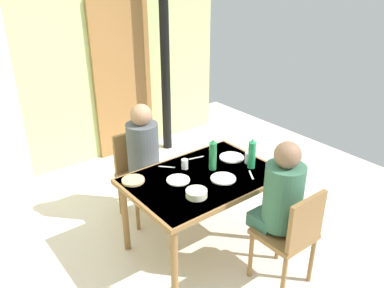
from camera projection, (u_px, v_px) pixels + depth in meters
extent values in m
plane|color=silver|center=(183.00, 259.00, 3.45)|extent=(6.04, 6.04, 0.00)
cube|color=#C5D788|center=(61.00, 57.00, 4.53)|extent=(4.41, 0.10, 2.75)
cube|color=#9C6A38|center=(123.00, 79.00, 5.03)|extent=(0.80, 0.05, 2.00)
cylinder|color=black|center=(165.00, 48.00, 4.95)|extent=(0.12, 0.12, 2.75)
cube|color=olive|center=(203.00, 179.00, 3.34)|extent=(1.28, 0.88, 0.04)
cube|color=pink|center=(203.00, 177.00, 3.34)|extent=(1.23, 0.85, 0.00)
cylinder|color=olive|center=(174.00, 264.00, 2.92)|extent=(0.06, 0.06, 0.68)
cylinder|color=olive|center=(277.00, 210.00, 3.55)|extent=(0.06, 0.06, 0.68)
cylinder|color=olive|center=(125.00, 218.00, 3.44)|extent=(0.06, 0.06, 0.68)
cylinder|color=olive|center=(222.00, 177.00, 4.08)|extent=(0.06, 0.06, 0.68)
cube|color=olive|center=(284.00, 234.00, 3.07)|extent=(0.40, 0.40, 0.04)
cube|color=olive|center=(306.00, 223.00, 2.85)|extent=(0.38, 0.04, 0.42)
cylinder|color=olive|center=(251.00, 256.00, 3.20)|extent=(0.04, 0.04, 0.41)
cylinder|color=olive|center=(279.00, 239.00, 3.39)|extent=(0.04, 0.04, 0.41)
cylinder|color=olive|center=(283.00, 280.00, 2.95)|extent=(0.04, 0.04, 0.41)
cylinder|color=olive|center=(311.00, 261.00, 3.14)|extent=(0.04, 0.04, 0.41)
cube|color=olive|center=(142.00, 177.00, 3.87)|extent=(0.40, 0.40, 0.04)
cube|color=olive|center=(131.00, 152.00, 3.90)|extent=(0.38, 0.04, 0.42)
cylinder|color=olive|center=(167.00, 200.00, 3.94)|extent=(0.04, 0.04, 0.41)
cylinder|color=olive|center=(138.00, 212.00, 3.75)|extent=(0.04, 0.04, 0.41)
cylinder|color=olive|center=(149.00, 186.00, 4.19)|extent=(0.04, 0.04, 0.41)
cylinder|color=olive|center=(120.00, 197.00, 4.00)|extent=(0.04, 0.04, 0.41)
cube|color=#326153|center=(269.00, 218.00, 3.15)|extent=(0.30, 0.22, 0.12)
cylinder|color=#38664C|center=(283.00, 196.00, 2.96)|extent=(0.30, 0.30, 0.52)
sphere|color=#846047|center=(288.00, 155.00, 2.82)|extent=(0.20, 0.20, 0.20)
cube|color=#4F4859|center=(151.00, 178.00, 3.73)|extent=(0.30, 0.22, 0.12)
cylinder|color=#4C5156|center=(143.00, 150.00, 3.69)|extent=(0.30, 0.30, 0.52)
sphere|color=#A87A5B|center=(141.00, 115.00, 3.54)|extent=(0.20, 0.20, 0.20)
cylinder|color=#287F47|center=(213.00, 156.00, 3.40)|extent=(0.07, 0.07, 0.25)
cone|color=#238248|center=(213.00, 141.00, 3.34)|extent=(0.05, 0.05, 0.03)
cylinder|color=#27975A|center=(252.00, 155.00, 3.43)|extent=(0.07, 0.07, 0.25)
cone|color=#29915D|center=(253.00, 140.00, 3.37)|extent=(0.05, 0.05, 0.03)
cylinder|color=#E9E6C1|center=(196.00, 193.00, 3.05)|extent=(0.17, 0.17, 0.05)
cylinder|color=white|center=(223.00, 178.00, 3.30)|extent=(0.21, 0.21, 0.01)
cylinder|color=white|center=(178.00, 180.00, 3.27)|extent=(0.20, 0.20, 0.01)
cylinder|color=white|center=(232.00, 157.00, 3.65)|extent=(0.23, 0.23, 0.01)
cylinder|color=silver|center=(185.00, 164.00, 3.44)|extent=(0.06, 0.06, 0.09)
cylinder|color=silver|center=(248.00, 158.00, 3.54)|extent=(0.06, 0.06, 0.10)
cylinder|color=#DBB77A|center=(133.00, 180.00, 3.26)|extent=(0.19, 0.19, 0.02)
cube|color=silver|center=(167.00, 167.00, 3.49)|extent=(0.11, 0.12, 0.00)
cube|color=silver|center=(251.00, 175.00, 3.36)|extent=(0.10, 0.13, 0.00)
cube|color=silver|center=(196.00, 158.00, 3.65)|extent=(0.15, 0.05, 0.00)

